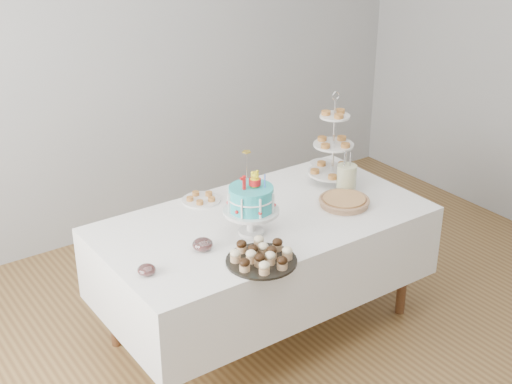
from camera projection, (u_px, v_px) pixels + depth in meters
floor at (292, 352)px, 4.23m from camera, size 5.00×5.00×0.00m
walls at (298, 139)px, 3.65m from camera, size 5.04×4.04×2.70m
table at (263, 252)px, 4.22m from camera, size 1.92×1.02×0.77m
birthday_cake at (251, 212)px, 3.90m from camera, size 0.31×0.31×0.48m
cupcake_tray at (261, 255)px, 3.65m from camera, size 0.37×0.37×0.08m
pie at (344, 201)px, 4.26m from camera, size 0.31×0.31×0.05m
tiered_stand at (333, 145)px, 4.48m from camera, size 0.31×0.31×0.60m
plate_stack at (323, 167)px, 4.71m from camera, size 0.17×0.17×0.07m
pastry_plate at (201, 199)px, 4.32m from camera, size 0.24×0.24×0.04m
jam_bowl_a at (147, 270)px, 3.55m from camera, size 0.09×0.09×0.06m
jam_bowl_b at (203, 245)px, 3.77m from camera, size 0.11×0.11×0.07m
utensil_pitcher at (347, 177)px, 4.41m from camera, size 0.13×0.12×0.27m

